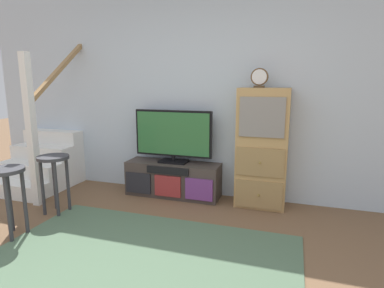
% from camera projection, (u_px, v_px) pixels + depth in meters
% --- Properties ---
extents(back_wall, '(6.40, 0.12, 2.70)m').
position_uv_depth(back_wall, '(201.00, 91.00, 4.04)').
color(back_wall, silver).
rests_on(back_wall, ground_plane).
extents(area_rug, '(2.60, 1.80, 0.01)m').
position_uv_depth(area_rug, '(136.00, 264.00, 2.57)').
color(area_rug, '#4C664C').
rests_on(area_rug, ground_plane).
extents(media_console, '(1.23, 0.38, 0.44)m').
position_uv_depth(media_console, '(173.00, 179.00, 4.11)').
color(media_console, '#423833').
rests_on(media_console, ground_plane).
extents(television, '(1.02, 0.22, 0.68)m').
position_uv_depth(television, '(173.00, 135.00, 4.01)').
color(television, black).
rests_on(television, media_console).
extents(side_cabinet, '(0.58, 0.38, 1.40)m').
position_uv_depth(side_cabinet, '(262.00, 149.00, 3.68)').
color(side_cabinet, tan).
rests_on(side_cabinet, ground_plane).
extents(desk_clock, '(0.19, 0.08, 0.22)m').
position_uv_depth(desk_clock, '(259.00, 78.00, 3.53)').
color(desk_clock, '#4C3823').
rests_on(desk_clock, side_cabinet).
extents(staircase, '(1.00, 1.36, 2.20)m').
position_uv_depth(staircase, '(51.00, 157.00, 4.67)').
color(staircase, white).
rests_on(staircase, ground_plane).
extents(bar_stool_near, '(0.34, 0.34, 0.68)m').
position_uv_depth(bar_stool_near, '(7.00, 186.00, 2.96)').
color(bar_stool_near, '#333338').
rests_on(bar_stool_near, ground_plane).
extents(bar_stool_far, '(0.34, 0.34, 0.66)m').
position_uv_depth(bar_stool_far, '(54.00, 170.00, 3.51)').
color(bar_stool_far, '#333338').
rests_on(bar_stool_far, ground_plane).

